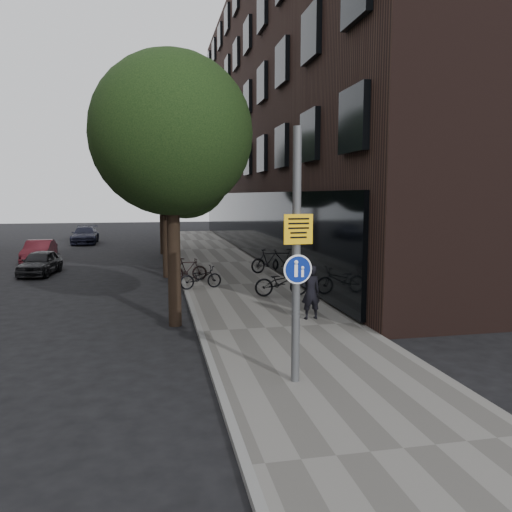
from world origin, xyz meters
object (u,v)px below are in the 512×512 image
object	(u,v)px
signpost	(296,256)
pedestrian	(311,292)
parked_bike_facade_near	(281,282)
parked_car_near	(40,263)

from	to	relation	value
signpost	pedestrian	bearing A→B (deg)	65.06
parked_bike_facade_near	parked_car_near	world-z (taller)	parked_car_near
pedestrian	parked_car_near	bearing A→B (deg)	-53.40
pedestrian	parked_bike_facade_near	world-z (taller)	pedestrian
pedestrian	parked_bike_facade_near	xyz separation A→B (m)	(0.00, 3.36, -0.28)
parked_car_near	parked_bike_facade_near	bearing A→B (deg)	-32.34
pedestrian	signpost	bearing A→B (deg)	64.15
signpost	parked_bike_facade_near	size ratio (longest dim) A/B	2.52
signpost	parked_car_near	world-z (taller)	signpost
pedestrian	parked_bike_facade_near	size ratio (longest dim) A/B	0.82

